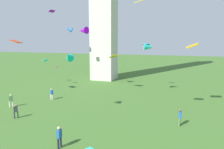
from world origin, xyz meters
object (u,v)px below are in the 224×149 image
at_px(person_2, 51,93).
at_px(kite_flying_2, 192,46).
at_px(person_0, 180,116).
at_px(person_4, 11,100).
at_px(kite_flying_7, 57,67).
at_px(kite_flying_0, 146,45).
at_px(person_3, 59,136).
at_px(kite_flying_4, 83,31).
at_px(kite_flying_3, 69,56).
at_px(person_1, 16,111).
at_px(kite_flying_11, 45,60).
at_px(kite_flying_10, 141,0).
at_px(kite_flying_5, 16,41).
at_px(kite_flying_8, 69,29).
at_px(kite_flying_6, 149,47).
at_px(kite_flying_1, 52,11).
at_px(kite_flying_9, 113,56).

xyz_separation_m(person_2, kite_flying_2, (19.34, 1.46, 7.19)).
xyz_separation_m(person_0, person_4, (-21.38, -0.54, -0.02)).
bearing_deg(kite_flying_7, person_2, 109.54).
height_order(person_0, kite_flying_0, kite_flying_0).
distance_m(person_2, person_3, 14.96).
bearing_deg(kite_flying_4, kite_flying_3, 37.41).
height_order(person_1, kite_flying_7, kite_flying_7).
bearing_deg(kite_flying_11, kite_flying_2, 1.80).
xyz_separation_m(kite_flying_7, kite_flying_10, (18.91, -14.24, 8.90)).
relative_size(person_2, kite_flying_11, 1.26).
height_order(kite_flying_5, kite_flying_11, kite_flying_5).
bearing_deg(kite_flying_4, kite_flying_0, 129.25).
height_order(person_4, kite_flying_0, kite_flying_0).
bearing_deg(person_1, person_4, -80.30).
distance_m(kite_flying_0, kite_flying_2, 11.72).
bearing_deg(kite_flying_11, kite_flying_8, 43.77).
bearing_deg(kite_flying_8, kite_flying_4, 30.68).
height_order(kite_flying_0, kite_flying_6, kite_flying_6).
xyz_separation_m(person_3, kite_flying_3, (-2.58, 6.51, 5.99)).
xyz_separation_m(person_1, kite_flying_1, (-4.32, 14.49, 12.93)).
bearing_deg(kite_flying_0, kite_flying_11, -159.55).
height_order(person_2, person_4, person_4).
bearing_deg(kite_flying_9, kite_flying_6, 38.89).
relative_size(person_1, kite_flying_10, 1.26).
xyz_separation_m(person_1, kite_flying_8, (-3.95, 19.57, 10.11)).
height_order(kite_flying_4, kite_flying_6, kite_flying_4).
xyz_separation_m(person_0, kite_flying_1, (-22.07, 10.86, 12.83)).
xyz_separation_m(person_3, kite_flying_7, (-13.57, 20.86, 2.61)).
height_order(kite_flying_1, kite_flying_3, kite_flying_1).
bearing_deg(person_2, kite_flying_7, 140.88).
distance_m(kite_flying_0, kite_flying_8, 15.97).
relative_size(person_4, kite_flying_11, 1.30).
bearing_deg(person_4, person_0, 135.44).
height_order(kite_flying_9, kite_flying_10, kite_flying_10).
height_order(person_1, person_4, person_4).
bearing_deg(person_1, kite_flying_2, 166.42).
bearing_deg(kite_flying_10, kite_flying_6, 104.04).
bearing_deg(kite_flying_1, kite_flying_6, -69.30).
distance_m(person_3, kite_flying_7, 25.02).
xyz_separation_m(person_4, kite_flying_3, (9.39, -0.80, 6.05)).
distance_m(kite_flying_2, kite_flying_7, 25.51).
distance_m(person_3, person_4, 14.02).
bearing_deg(person_1, kite_flying_3, 161.80).
bearing_deg(kite_flying_5, person_1, 136.22).
relative_size(person_0, kite_flying_8, 1.03).
xyz_separation_m(person_0, kite_flying_11, (-26.12, 13.87, 3.75)).
xyz_separation_m(kite_flying_4, kite_flying_11, (-9.86, 2.78, -5.66)).
bearing_deg(kite_flying_11, person_0, -9.28).
bearing_deg(person_0, person_3, -45.55).
bearing_deg(kite_flying_11, person_3, -33.74).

